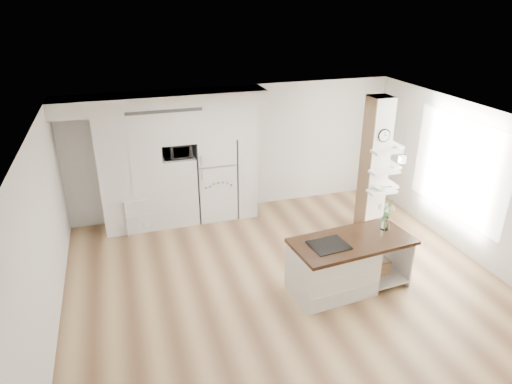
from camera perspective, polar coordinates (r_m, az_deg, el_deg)
The scene contains 14 objects.
floor at distance 7.81m, azimuth 3.36°, elevation -10.86°, with size 7.00×6.00×0.01m, color tan.
room at distance 6.93m, azimuth 3.72°, elevation 1.87°, with size 7.04×6.04×2.72m.
cabinet_wall at distance 9.18m, azimuth -10.91°, elevation 4.74°, with size 4.00×0.71×2.70m.
refrigerator at distance 9.55m, azimuth -5.14°, elevation 1.79°, with size 0.78×0.69×1.75m.
column at distance 9.08m, azimuth 15.21°, elevation 3.08°, with size 0.69×0.90×2.70m.
window at distance 9.06m, azimuth 23.99°, elevation 2.76°, with size 2.40×2.40×0.00m, color white.
pendant_light at distance 7.71m, azimuth 15.31°, elevation 5.44°, with size 0.12×0.12×0.10m, color white.
kitchen_island at distance 7.44m, azimuth 10.29°, elevation -8.99°, with size 2.00×1.09×1.44m.
bookshelf at distance 9.44m, azimuth -14.12°, elevation -2.85°, with size 0.66×0.44×0.73m.
floor_plant_a at distance 10.02m, azimuth 16.10°, elevation -2.09°, with size 0.24×0.20×0.44m, color #307833.
floor_plant_b at distance 9.49m, azimuth 13.54°, elevation -3.30°, with size 0.25×0.25×0.44m, color #307833.
microwave at distance 9.14m, azimuth -9.82°, elevation 5.16°, with size 0.54×0.37×0.30m, color #2D2D2D.
shelf_plant at distance 9.29m, azimuth 16.11°, elevation 4.58°, with size 0.27×0.23×0.30m, color #307833.
decor_bowl at distance 8.99m, azimuth 15.31°, elevation 0.44°, with size 0.22×0.22×0.05m, color white.
Camera 1 is at (-2.35, -5.99, 4.44)m, focal length 32.00 mm.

